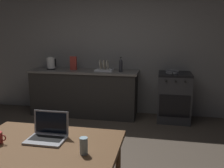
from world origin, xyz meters
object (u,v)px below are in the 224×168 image
at_px(laptop, 48,134).
at_px(frying_pan, 172,72).
at_px(stove_oven, 174,97).
at_px(drinking_glass, 84,146).
at_px(dining_table, 44,153).
at_px(electric_kettle, 51,63).
at_px(dish_rack, 104,68).
at_px(bottle, 121,65).
at_px(cereal_box, 73,63).

relative_size(laptop, frying_pan, 0.77).
distance_m(stove_oven, drinking_glass, 3.12).
relative_size(dining_table, electric_kettle, 4.92).
relative_size(dining_table, dish_rack, 3.64).
bearing_deg(stove_oven, bottle, -177.31).
height_order(electric_kettle, drinking_glass, electric_kettle).
height_order(dining_table, laptop, laptop).
distance_m(cereal_box, dish_rack, 0.65).
relative_size(frying_pan, drinking_glass, 3.19).
bearing_deg(dish_rack, cereal_box, 178.21).
bearing_deg(drinking_glass, dining_table, 166.50).
bearing_deg(cereal_box, drinking_glass, -68.80).
height_order(laptop, dish_rack, dish_rack).
bearing_deg(stove_oven, dining_table, -112.35).
height_order(frying_pan, cereal_box, cereal_box).
height_order(frying_pan, dish_rack, dish_rack).
xyz_separation_m(frying_pan, dish_rack, (-1.29, 0.03, 0.02)).
height_order(laptop, cereal_box, cereal_box).
distance_m(dining_table, bottle, 2.88).
relative_size(laptop, drinking_glass, 2.45).
xyz_separation_m(electric_kettle, cereal_box, (0.47, 0.02, 0.01)).
distance_m(stove_oven, cereal_box, 2.07).
relative_size(frying_pan, cereal_box, 1.55).
xyz_separation_m(dining_table, bottle, (0.18, 2.85, 0.38)).
xyz_separation_m(stove_oven, laptop, (-1.20, -2.80, 0.33)).
relative_size(electric_kettle, cereal_box, 0.94).
bearing_deg(drinking_glass, dish_rack, 100.01).
bearing_deg(dish_rack, dining_table, -86.95).
bearing_deg(bottle, cereal_box, 175.88).
bearing_deg(dining_table, drinking_glass, -13.50).
bearing_deg(cereal_box, stove_oven, -0.65).
height_order(electric_kettle, bottle, bottle).
bearing_deg(frying_pan, dining_table, -111.57).
bearing_deg(frying_pan, cereal_box, 178.55).
height_order(laptop, bottle, bottle).
bearing_deg(laptop, cereal_box, 106.93).
xyz_separation_m(stove_oven, frying_pan, (-0.06, -0.03, 0.48)).
height_order(cereal_box, dish_rack, cereal_box).
bearing_deg(electric_kettle, stove_oven, -0.06).
height_order(bottle, dish_rack, bottle).
distance_m(frying_pan, dish_rack, 1.29).
relative_size(bottle, cereal_box, 1.05).
bearing_deg(stove_oven, electric_kettle, 179.94).
height_order(stove_oven, dining_table, stove_oven).
xyz_separation_m(dining_table, cereal_box, (-0.79, 2.92, 0.38)).
bearing_deg(stove_oven, laptop, -113.26).
distance_m(dining_table, frying_pan, 3.10).
distance_m(bottle, drinking_glass, 2.95).
height_order(dining_table, bottle, bottle).
distance_m(drinking_glass, cereal_box, 3.24).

